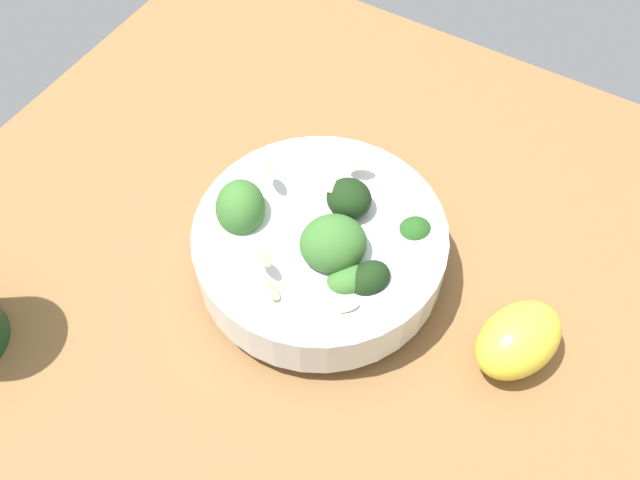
# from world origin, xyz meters

# --- Properties ---
(ground_plane) EXTENTS (0.65, 0.65, 0.05)m
(ground_plane) POSITION_xyz_m (0.00, 0.00, -0.02)
(ground_plane) COLOR brown
(bowl_of_broccoli) EXTENTS (0.18, 0.18, 0.08)m
(bowl_of_broccoli) POSITION_xyz_m (0.01, -0.02, 0.03)
(bowl_of_broccoli) COLOR white
(bowl_of_broccoli) RESTS_ON ground_plane
(lemon_wedge) EXTENTS (0.07, 0.08, 0.05)m
(lemon_wedge) POSITION_xyz_m (-0.14, -0.03, 0.02)
(lemon_wedge) COLOR yellow
(lemon_wedge) RESTS_ON ground_plane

